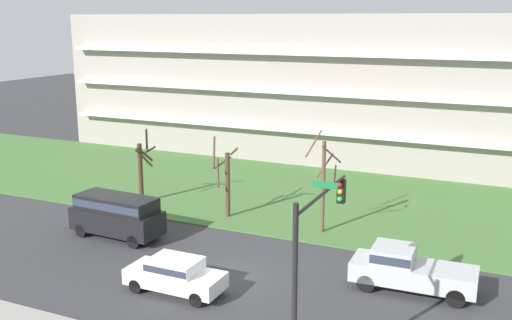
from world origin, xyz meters
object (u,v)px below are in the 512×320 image
object	(u,v)px
tree_far_left	(142,168)
sedan_white_near_left	(175,274)
pickup_silver_center_left	(408,269)
van_black_center_right	(117,213)
tree_left	(226,179)
tree_center	(324,182)
traffic_signal_mast	(313,247)

from	to	relation	value
tree_far_left	sedan_white_near_left	distance (m)	13.76
pickup_silver_center_left	van_black_center_right	world-z (taller)	van_black_center_right
tree_left	tree_center	world-z (taller)	tree_center
tree_left	traffic_signal_mast	bearing A→B (deg)	-52.17
pickup_silver_center_left	van_black_center_right	distance (m)	15.80
traffic_signal_mast	tree_far_left	bearing A→B (deg)	140.95
tree_far_left	tree_center	xyz separation A→B (m)	(12.45, -0.43, 0.61)
van_black_center_right	sedan_white_near_left	bearing A→B (deg)	148.47
tree_left	pickup_silver_center_left	xyz separation A→B (m)	(11.92, -5.53, -1.37)
sedan_white_near_left	van_black_center_right	size ratio (longest dim) A/B	0.83
tree_center	sedan_white_near_left	distance (m)	10.71
tree_far_left	pickup_silver_center_left	distance (m)	19.16
tree_far_left	tree_left	world-z (taller)	tree_far_left
sedan_white_near_left	van_black_center_right	bearing A→B (deg)	145.91
tree_left	traffic_signal_mast	size ratio (longest dim) A/B	0.76
tree_center	van_black_center_right	world-z (taller)	tree_center
van_black_center_right	traffic_signal_mast	bearing A→B (deg)	154.93
tree_far_left	traffic_signal_mast	world-z (taller)	traffic_signal_mast
pickup_silver_center_left	traffic_signal_mast	bearing A→B (deg)	73.63
traffic_signal_mast	van_black_center_right	bearing A→B (deg)	152.01
tree_left	sedan_white_near_left	bearing A→B (deg)	-75.01
tree_left	pickup_silver_center_left	size ratio (longest dim) A/B	0.89
sedan_white_near_left	pickup_silver_center_left	xyz separation A→B (m)	(9.24, 4.49, 0.14)
sedan_white_near_left	tree_left	bearing A→B (deg)	105.36
van_black_center_right	traffic_signal_mast	size ratio (longest dim) A/B	0.83
tree_left	sedan_white_near_left	distance (m)	10.49
tree_far_left	van_black_center_right	size ratio (longest dim) A/B	0.94
tree_far_left	pickup_silver_center_left	size ratio (longest dim) A/B	0.92
tree_left	tree_far_left	bearing A→B (deg)	177.17
sedan_white_near_left	traffic_signal_mast	distance (m)	8.63
sedan_white_near_left	traffic_signal_mast	size ratio (longest dim) A/B	0.69
tree_left	tree_center	distance (m)	6.20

